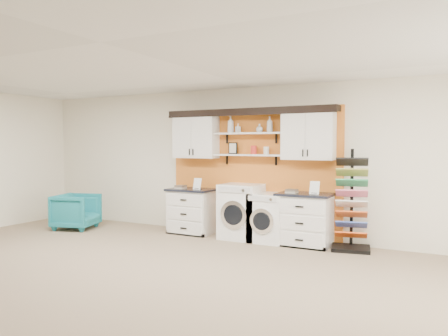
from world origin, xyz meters
The scene contains 22 objects.
floor centered at (0.00, 0.00, 0.00)m, with size 10.00×10.00×0.00m, color gray.
ceiling centered at (0.00, 0.00, 2.80)m, with size 10.00×10.00×0.00m, color white.
wall_back centered at (0.00, 4.00, 1.40)m, with size 10.00×10.00×0.00m, color silver.
accent_panel centered at (0.00, 3.96, 1.20)m, with size 3.40×0.07×2.40m, color orange.
upper_cabinet_left centered at (-1.13, 3.79, 1.88)m, with size 0.90×0.35×0.84m.
upper_cabinet_right centered at (1.13, 3.79, 1.88)m, with size 0.90×0.35×0.84m.
shelf_lower centered at (0.00, 3.80, 1.53)m, with size 1.32×0.28×0.03m, color white.
shelf_upper centered at (0.00, 3.80, 1.93)m, with size 1.32×0.28×0.03m, color white.
crown_molding centered at (0.00, 3.81, 2.33)m, with size 3.30×0.41×0.13m.
picture_frame centered at (-0.35, 3.85, 1.66)m, with size 0.18×0.02×0.22m.
canister_red centered at (0.10, 3.80, 1.62)m, with size 0.11×0.11×0.16m, color red.
canister_cream centered at (0.35, 3.80, 1.61)m, with size 0.10×0.10×0.14m, color silver.
base_cabinet_left centered at (-1.13, 3.64, 0.44)m, with size 0.89×0.66×0.87m.
base_cabinet_right centered at (1.13, 3.64, 0.45)m, with size 0.92×0.66×0.90m.
washer centered at (-0.07, 3.64, 0.50)m, with size 0.72×0.71×1.00m.
dryer centered at (0.47, 3.64, 0.43)m, with size 0.62×0.71×0.86m.
sample_rack centered at (1.90, 3.68, 0.53)m, with size 0.68×0.60×1.65m.
armchair centered at (-3.46, 2.90, 0.36)m, with size 0.77×0.79×0.72m, color #177785.
soap_bottle_a centered at (-0.37, 3.80, 2.10)m, with size 0.12×0.12×0.31m, color silver.
soap_bottle_b centered at (-0.22, 3.80, 2.03)m, with size 0.08×0.08×0.17m, color silver.
soap_bottle_c centered at (0.21, 3.80, 2.02)m, with size 0.12×0.12×0.16m, color silver.
soap_bottle_d centered at (0.41, 3.80, 2.09)m, with size 0.11×0.11×0.28m, color silver.
Camera 1 is at (3.33, -3.53, 1.71)m, focal length 35.00 mm.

